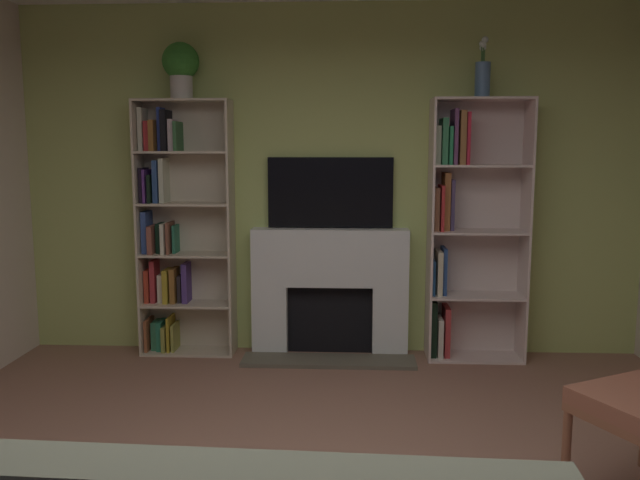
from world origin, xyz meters
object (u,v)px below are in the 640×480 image
object	(u,v)px
bookshelf_right	(463,227)
tv	(330,192)
vase_with_flowers	(483,76)
potted_plant	(181,66)
fireplace	(330,289)
bookshelf_left	(176,229)

from	to	relation	value
bookshelf_right	tv	bearing A→B (deg)	175.16
bookshelf_right	vase_with_flowers	xyz separation A→B (m)	(0.10, -0.03, 1.15)
vase_with_flowers	potted_plant	bearing A→B (deg)	-179.98
fireplace	bookshelf_right	bearing A→B (deg)	-0.83
tv	vase_with_flowers	size ratio (longest dim) A/B	2.19
tv	vase_with_flowers	distance (m)	1.46
bookshelf_right	vase_with_flowers	size ratio (longest dim) A/B	4.48
bookshelf_right	fireplace	bearing A→B (deg)	179.17
fireplace	tv	world-z (taller)	tv
fireplace	bookshelf_left	bearing A→B (deg)	179.77
bookshelf_right	potted_plant	bearing A→B (deg)	-179.18
bookshelf_left	vase_with_flowers	world-z (taller)	vase_with_flowers
fireplace	potted_plant	bearing A→B (deg)	-177.68
potted_plant	bookshelf_right	bearing A→B (deg)	0.82
bookshelf_left	bookshelf_right	world-z (taller)	same
bookshelf_right	potted_plant	world-z (taller)	potted_plant
bookshelf_right	potted_plant	xyz separation A→B (m)	(-2.20, -0.03, 1.24)
bookshelf_left	vase_with_flowers	bearing A→B (deg)	-1.21
bookshelf_left	bookshelf_right	xyz separation A→B (m)	(2.29, -0.02, 0.03)
tv	bookshelf_right	world-z (taller)	bookshelf_right
vase_with_flowers	bookshelf_left	bearing A→B (deg)	178.79
tv	vase_with_flowers	world-z (taller)	vase_with_flowers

